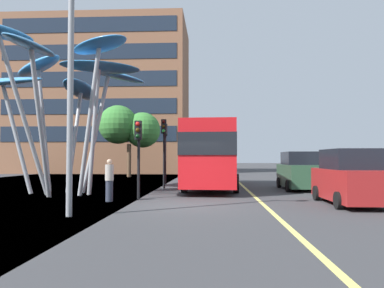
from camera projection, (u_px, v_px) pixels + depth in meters
ground at (166, 207)px, 14.01m from camera, size 120.00×240.00×0.10m
red_bus at (213, 153)px, 22.05m from camera, size 3.18×11.00×3.75m
leaf_sculpture at (59, 75)px, 18.92m from camera, size 9.13×10.30×7.74m
traffic_light_kerb_near at (138, 142)px, 16.25m from camera, size 0.28×0.42×3.31m
traffic_light_kerb_far at (164, 139)px, 21.71m from camera, size 0.28×0.42×3.92m
traffic_light_island_mid at (165, 141)px, 25.28m from camera, size 0.28×0.42×4.00m
car_parked_near at (350, 179)px, 14.28m from camera, size 1.91×4.40×2.07m
car_parked_mid at (300, 172)px, 21.00m from camera, size 2.01×4.34×2.08m
street_lamp at (81, 63)px, 11.48m from camera, size 1.43×0.44×7.14m
tree_pavement_near at (131, 128)px, 35.84m from camera, size 5.68×3.92×6.65m
pedestrian at (109, 180)px, 15.28m from camera, size 0.34×0.34×1.69m
backdrop_building at (102, 99)px, 47.24m from camera, size 20.70×11.01×18.04m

